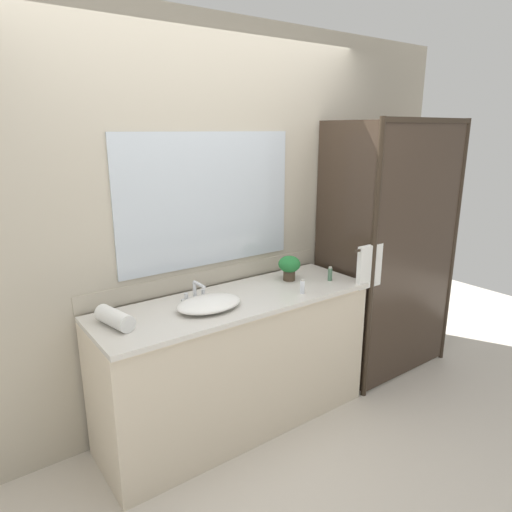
{
  "coord_description": "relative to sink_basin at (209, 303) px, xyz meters",
  "views": [
    {
      "loc": [
        -1.49,
        -2.24,
        1.92
      ],
      "look_at": [
        0.15,
        0.0,
        1.15
      ],
      "focal_mm": 32.11,
      "sensor_mm": 36.0,
      "label": 1
    }
  ],
  "objects": [
    {
      "name": "ground_plane",
      "position": [
        0.22,
        0.04,
        -0.93
      ],
      "size": [
        8.0,
        8.0,
        0.0
      ],
      "primitive_type": "plane",
      "color": "beige"
    },
    {
      "name": "wall_back_with_mirror",
      "position": [
        0.22,
        0.39,
        0.37
      ],
      "size": [
        4.4,
        0.06,
        2.6
      ],
      "color": "#B2A893",
      "rests_on": "ground_plane"
    },
    {
      "name": "vanity_cabinet",
      "position": [
        0.22,
        0.05,
        -0.48
      ],
      "size": [
        1.8,
        0.58,
        0.9
      ],
      "color": "beige",
      "rests_on": "ground_plane"
    },
    {
      "name": "shower_enclosure",
      "position": [
        1.5,
        -0.14,
        0.1
      ],
      "size": [
        1.2,
        0.59,
        2.0
      ],
      "color": "#2D2319",
      "rests_on": "ground_plane"
    },
    {
      "name": "sink_basin",
      "position": [
        0.0,
        0.0,
        0.0
      ],
      "size": [
        0.4,
        0.29,
        0.06
      ],
      "primitive_type": "ellipsoid",
      "color": "white",
      "rests_on": "vanity_cabinet"
    },
    {
      "name": "faucet",
      "position": [
        0.0,
        0.16,
        0.01
      ],
      "size": [
        0.17,
        0.14,
        0.13
      ],
      "color": "silver",
      "rests_on": "vanity_cabinet"
    },
    {
      "name": "potted_plant",
      "position": [
        0.72,
        0.13,
        0.07
      ],
      "size": [
        0.15,
        0.15,
        0.17
      ],
      "color": "#473828",
      "rests_on": "vanity_cabinet"
    },
    {
      "name": "amenity_bottle_shampoo",
      "position": [
        0.62,
        -0.13,
        0.01
      ],
      "size": [
        0.03,
        0.03,
        0.09
      ],
      "color": "silver",
      "rests_on": "vanity_cabinet"
    },
    {
      "name": "amenity_bottle_conditioner",
      "position": [
        0.94,
        -0.05,
        0.02
      ],
      "size": [
        0.03,
        0.03,
        0.1
      ],
      "color": "#4C7056",
      "rests_on": "vanity_cabinet"
    },
    {
      "name": "rolled_towel_near_edge",
      "position": [
        -0.54,
        0.08,
        0.02
      ],
      "size": [
        0.15,
        0.27,
        0.09
      ],
      "primitive_type": "cylinder",
      "rotation": [
        1.57,
        0.0,
        0.21
      ],
      "color": "white",
      "rests_on": "vanity_cabinet"
    }
  ]
}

